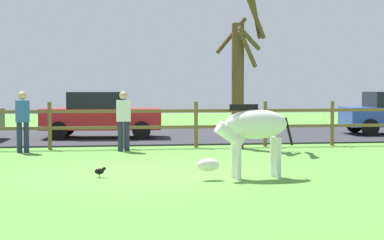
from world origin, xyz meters
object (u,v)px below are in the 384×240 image
at_px(visitor_left_of_tree, 124,118).
at_px(visitor_right_of_tree, 23,119).
at_px(bare_tree, 240,76).
at_px(crow_on_grass, 100,171).
at_px(zebra, 252,130).
at_px(parked_car_red, 101,114).

bearing_deg(visitor_left_of_tree, visitor_right_of_tree, 179.22).
height_order(bare_tree, crow_on_grass, bare_tree).
relative_size(zebra, visitor_right_of_tree, 1.18).
bearing_deg(crow_on_grass, visitor_right_of_tree, 113.44).
height_order(bare_tree, visitor_right_of_tree, bare_tree).
xyz_separation_m(zebra, visitor_left_of_tree, (-2.26, 5.27, -0.02)).
xyz_separation_m(crow_on_grass, parked_car_red, (-0.04, 8.88, 0.72)).
height_order(zebra, visitor_left_of_tree, visitor_left_of_tree).
distance_m(parked_car_red, visitor_left_of_tree, 4.17).
bearing_deg(visitor_right_of_tree, visitor_left_of_tree, -0.78).
bearing_deg(crow_on_grass, parked_car_red, 90.24).
bearing_deg(parked_car_red, visitor_left_of_tree, -81.27).
bearing_deg(parked_car_red, zebra, -72.88).
xyz_separation_m(crow_on_grass, visitor_left_of_tree, (0.60, 4.76, 0.78)).
xyz_separation_m(parked_car_red, visitor_left_of_tree, (0.63, -4.13, 0.06)).
bearing_deg(bare_tree, parked_car_red, 136.50).
relative_size(crow_on_grass, visitor_left_of_tree, 0.13).
bearing_deg(visitor_right_of_tree, parked_car_red, 63.46).
relative_size(bare_tree, parked_car_red, 1.07).
xyz_separation_m(parked_car_red, visitor_right_of_tree, (-2.04, -4.09, 0.06)).
bearing_deg(visitor_right_of_tree, crow_on_grass, -66.56).
distance_m(zebra, visitor_right_of_tree, 7.25).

